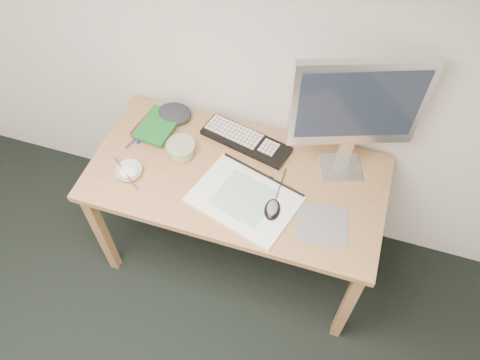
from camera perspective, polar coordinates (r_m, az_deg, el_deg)
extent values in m
plane|color=silver|center=(2.13, -3.29, 18.76)|extent=(3.60, 0.00, 3.60)
cube|color=tan|center=(2.59, -16.44, -6.33)|extent=(0.05, 0.05, 0.71)
cube|color=tan|center=(2.37, 12.89, -14.75)|extent=(0.05, 0.05, 0.71)
cube|color=tan|center=(2.86, -11.00, 3.50)|extent=(0.05, 0.05, 0.71)
cube|color=tan|center=(2.67, 15.09, -3.07)|extent=(0.05, 0.05, 0.71)
cube|color=tan|center=(2.22, -0.45, 0.23)|extent=(1.40, 0.70, 0.03)
cube|color=gray|center=(2.08, 9.88, -5.35)|extent=(0.26, 0.24, 0.00)
cube|color=white|center=(2.12, 0.56, -2.31)|extent=(0.53, 0.45, 0.01)
cube|color=black|center=(2.32, 0.71, 4.82)|extent=(0.47, 0.25, 0.03)
cube|color=silver|center=(2.28, 12.13, 1.52)|extent=(0.24, 0.22, 0.01)
cube|color=silver|center=(2.21, 12.53, 2.97)|extent=(0.07, 0.04, 0.18)
cube|color=silver|center=(1.98, 14.17, 8.91)|extent=(0.53, 0.22, 0.44)
cube|color=black|center=(1.97, 14.24, 9.12)|extent=(0.47, 0.17, 0.35)
ellipsoid|color=black|center=(2.07, 3.96, -3.43)|extent=(0.08, 0.12, 0.04)
imported|color=white|center=(2.25, -13.38, 0.95)|extent=(0.14, 0.14, 0.04)
cylinder|color=#B6B6B9|center=(2.23, -13.84, 0.94)|extent=(0.19, 0.15, 0.02)
cylinder|color=#E0D84F|center=(2.28, -7.21, 3.74)|extent=(0.17, 0.17, 0.07)
cube|color=maroon|center=(2.43, -10.14, 6.57)|extent=(0.20, 0.25, 0.02)
cube|color=#1A6B27|center=(2.40, -10.00, 6.55)|extent=(0.19, 0.25, 0.02)
ellipsoid|color=#24262B|center=(2.45, -8.00, 8.00)|extent=(0.17, 0.15, 0.06)
cylinder|color=#CE6794|center=(2.24, 0.12, 1.72)|extent=(0.15, 0.05, 0.01)
cylinder|color=tan|center=(2.26, -0.52, 2.47)|extent=(0.16, 0.11, 0.01)
cylinder|color=black|center=(2.21, 1.71, 0.95)|extent=(0.19, 0.02, 0.01)
cylinder|color=#1F23AB|center=(2.41, -11.59, 5.55)|extent=(0.02, 0.14, 0.01)
cylinder|color=#C45217|center=(2.42, -11.28, 5.76)|extent=(0.05, 0.12, 0.01)
cylinder|color=#61227E|center=(2.40, -12.79, 4.79)|extent=(0.04, 0.12, 0.01)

